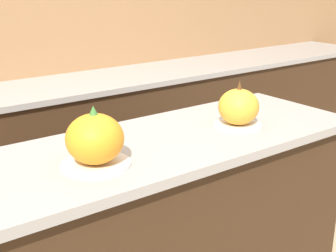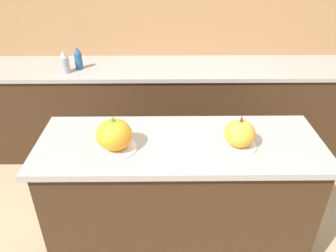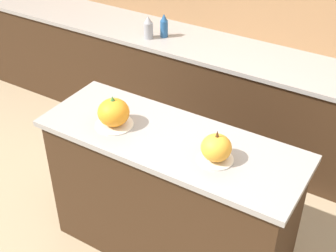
# 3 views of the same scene
# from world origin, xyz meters

# --- Properties ---
(wall_back) EXTENTS (8.00, 0.06, 2.50)m
(wall_back) POSITION_xyz_m (0.00, 1.66, 1.25)
(wall_back) COLOR #9E7047
(wall_back) RESTS_ON ground_plane
(kitchen_island) EXTENTS (1.57, 0.57, 0.95)m
(kitchen_island) POSITION_xyz_m (0.00, 0.00, 0.48)
(kitchen_island) COLOR #382314
(kitchen_island) RESTS_ON ground_plane
(back_counter) EXTENTS (6.00, 0.60, 0.88)m
(back_counter) POSITION_xyz_m (0.00, 1.33, 0.44)
(back_counter) COLOR #382314
(back_counter) RESTS_ON ground_plane
(pumpkin_cake_left) EXTENTS (0.22, 0.22, 0.20)m
(pumpkin_cake_left) POSITION_xyz_m (-0.34, -0.06, 1.03)
(pumpkin_cake_left) COLOR silver
(pumpkin_cake_left) RESTS_ON kitchen_island
(pumpkin_cake_right) EXTENTS (0.19, 0.19, 0.19)m
(pumpkin_cake_right) POSITION_xyz_m (0.31, -0.04, 1.02)
(pumpkin_cake_right) COLOR silver
(pumpkin_cake_right) RESTS_ON kitchen_island
(bottle_tall) EXTENTS (0.08, 0.08, 0.19)m
(bottle_tall) POSITION_xyz_m (-0.93, 1.19, 0.98)
(bottle_tall) COLOR #99999E
(bottle_tall) RESTS_ON back_counter
(bottle_short) EXTENTS (0.07, 0.07, 0.20)m
(bottle_short) POSITION_xyz_m (-0.84, 1.28, 0.98)
(bottle_short) COLOR #235184
(bottle_short) RESTS_ON back_counter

